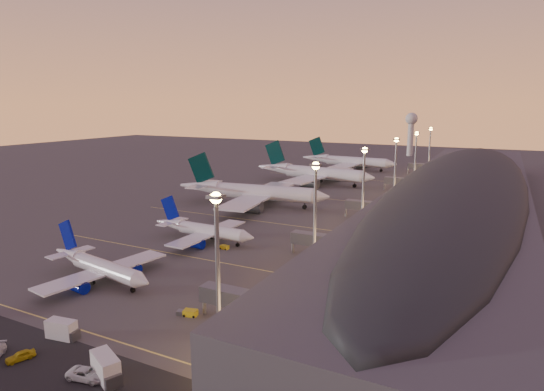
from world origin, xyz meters
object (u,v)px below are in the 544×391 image
Objects in this scene: baggage_tug_b at (221,294)px; service_van_e at (87,374)px; catering_truck_b at (107,369)px; catering_truck_a at (63,330)px; service_van_d at (20,356)px; airliner_wide_near at (251,192)px; airliner_narrow_north at (203,230)px; airliner_wide_far at (348,161)px; baggage_tug_a at (188,313)px; baggage_tug_c at (223,247)px; radar_tower at (411,127)px; airliner_wide_mid at (313,173)px; airliner_narrow_south at (99,266)px.

service_van_e reaches higher than baggage_tug_b.
catering_truck_a is at bearing -173.93° from catering_truck_b.
service_van_e is (-2.53, -1.27, -0.87)m from catering_truck_b.
catering_truck_b reaches higher than service_van_e.
airliner_wide_near is at bearing 122.73° from service_van_d.
catering_truck_b is at bearing -64.59° from airliner_narrow_north.
baggage_tug_a is at bearing -77.51° from airliner_wide_far.
baggage_tug_c is 0.61× the size of service_van_e.
radar_tower reaches higher than airliner_wide_near.
airliner_wide_near reaches higher than service_van_e.
baggage_tug_c is 52.78m from catering_truck_a.
baggage_tug_b is 36.81m from service_van_d.
catering_truck_a is at bearing 52.06° from service_van_e.
airliner_wide_mid is 110.08m from baggage_tug_c.
baggage_tug_c is at bearing 77.34° from airliner_narrow_south.
airliner_wide_near is at bearing -87.04° from airliner_wide_mid.
airliner_wide_near is at bearing 133.83° from catering_truck_b.
radar_tower reaches higher than baggage_tug_c.
baggage_tug_a is (33.53, -145.06, -4.76)m from airliner_wide_mid.
airliner_wide_far reaches higher than airliner_narrow_north.
airliner_wide_mid is 170.27m from catering_truck_b.
radar_tower reaches higher than service_van_e.
baggage_tug_b reaches higher than baggage_tug_c.
catering_truck_a is 1.39× the size of service_van_d.
service_van_d is (22.65, -111.75, -4.42)m from airliner_wide_near.
airliner_narrow_north is at bearing 93.21° from catering_truck_a.
service_van_d is (2.32, -60.34, 0.24)m from baggage_tug_c.
airliner_narrow_north is at bearing 9.92° from service_van_e.
airliner_narrow_south is 5.82× the size of service_van_e.
catering_truck_a is at bearing 110.51° from service_van_d.
airliner_narrow_north reaches higher than baggage_tug_c.
airliner_narrow_north reaches higher than service_van_e.
airliner_narrow_north is 0.55× the size of airliner_wide_near.
baggage_tug_b is (0.80, 10.01, 0.00)m from baggage_tug_a.
airliner_narrow_north is at bearing 121.57° from service_van_d.
service_van_e is at bearing -104.87° from baggage_tug_a.
airliner_wide_mid reaches higher than airliner_wide_far.
airliner_narrow_south is 35.19m from airliner_narrow_north.
radar_tower is 293.13m from baggage_tug_a.
airliner_wide_mid is 10.97× the size of service_van_e.
service_van_e is at bearing -79.08° from airliner_wide_near.
baggage_tug_c is (20.33, -51.41, -4.67)m from airliner_wide_near.
baggage_tug_b is 1.15× the size of baggage_tug_c.
baggage_tug_a is at bearing 81.48° from service_van_d.
airliner_narrow_north is 5.00× the size of catering_truck_b.
catering_truck_b is (2.03, -21.42, 1.15)m from baggage_tug_a.
airliner_wide_mid is 15.28× the size of service_van_d.
airliner_narrow_south is 287.80m from radar_tower.
catering_truck_a reaches higher than service_van_d.
radar_tower reaches higher than catering_truck_b.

